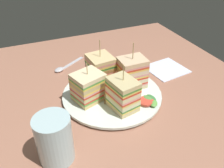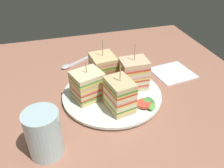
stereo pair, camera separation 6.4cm
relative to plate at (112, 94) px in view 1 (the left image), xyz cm
name	(u,v)px [view 1 (the left image)]	position (x,y,z in cm)	size (l,w,h in cm)	color
ground_plane	(112,99)	(0.00, 0.00, -1.66)	(90.51, 86.98, 1.80)	#A76F57
plate	(112,94)	(0.00, 0.00, 0.00)	(27.27, 27.27, 1.25)	white
sandwich_wedge_0	(121,95)	(-6.61, 0.36, 4.61)	(8.35, 6.88, 12.49)	#DCC089
sandwich_wedge_1	(132,73)	(1.19, -6.52, 4.80)	(6.04, 7.49, 13.37)	beige
sandwich_wedge_2	(101,69)	(6.60, 0.69, 4.62)	(7.97, 7.13, 13.25)	#E1C37C
sandwich_wedge_3	(89,88)	(-0.28, 6.62, 4.34)	(8.43, 9.05, 10.90)	#E0C37B
chip_pile	(109,90)	(0.76, 0.69, 1.32)	(5.96, 6.85, 1.49)	#E8C572
salad_garnish	(149,100)	(-7.44, -7.31, 1.09)	(6.01, 5.08, 1.22)	#3A803E
spoon	(63,68)	(20.42, 8.90, -0.36)	(8.54, 12.04, 1.00)	silver
napkin	(166,69)	(6.46, -22.34, -0.51)	(11.33, 11.91, 0.50)	white
drinking_glass	(55,142)	(-14.50, 18.51, 3.72)	(7.19, 7.19, 10.53)	silver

